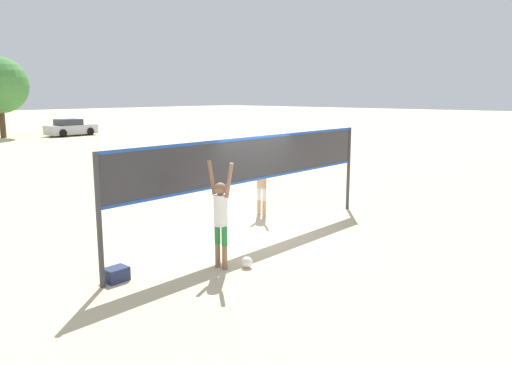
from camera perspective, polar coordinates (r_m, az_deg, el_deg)
ground_plane at (r=12.24m, az=-0.00°, el=-6.30°), size 200.00×200.00×0.00m
volleyball_net at (r=11.86m, az=-0.00°, el=2.16°), size 8.50×0.10×2.48m
player_spiker at (r=9.92m, az=-4.06°, el=-3.40°), size 0.28×0.71×2.18m
player_blocker at (r=14.27m, az=0.65°, el=0.36°), size 0.28×0.68×1.99m
volleyball at (r=10.21m, az=-1.03°, el=-9.04°), size 0.23×0.23×0.23m
gear_bag at (r=9.87m, az=-15.70°, el=-10.01°), size 0.42×0.33×0.26m
parked_car_near at (r=44.60m, az=-20.44°, el=5.89°), size 4.07×2.04×1.38m
tree_left_cluster at (r=44.79m, az=-27.16°, el=9.77°), size 3.68×3.68×5.85m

